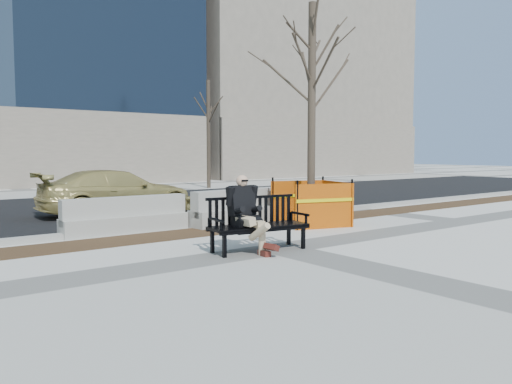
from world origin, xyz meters
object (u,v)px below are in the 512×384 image
at_px(bench, 259,251).
at_px(jersey_barrier_left, 126,232).
at_px(seated_man, 245,252).
at_px(jersey_barrier_right, 244,223).
at_px(sedan, 118,214).
at_px(tree_fence, 311,225).

relative_size(bench, jersey_barrier_left, 0.66).
xyz_separation_m(seated_man, jersey_barrier_right, (2.23, 3.06, 0.00)).
xyz_separation_m(sedan, jersey_barrier_right, (1.82, -3.73, 0.00)).
xyz_separation_m(tree_fence, jersey_barrier_left, (-4.19, 1.63, 0.00)).
relative_size(jersey_barrier_left, jersey_barrier_right, 0.93).
bearing_deg(jersey_barrier_right, tree_fence, -51.82).
distance_m(sedan, jersey_barrier_right, 4.15).
bearing_deg(bench, sedan, 96.53).
relative_size(seated_man, jersey_barrier_right, 0.45).
relative_size(sedan, jersey_barrier_right, 1.45).
distance_m(bench, jersey_barrier_left, 3.69).
height_order(bench, seated_man, seated_man).
distance_m(jersey_barrier_left, jersey_barrier_right, 3.06).
height_order(seated_man, jersey_barrier_left, seated_man).
bearing_deg(tree_fence, sedan, 120.92).
xyz_separation_m(bench, tree_fence, (3.14, 1.90, 0.00)).
distance_m(tree_fence, jersey_barrier_left, 4.49).
relative_size(seated_man, sedan, 0.31).
xyz_separation_m(seated_man, sedan, (0.41, 6.79, 0.00)).
relative_size(tree_fence, jersey_barrier_right, 1.88).
xyz_separation_m(bench, jersey_barrier_left, (-1.05, 3.54, 0.00)).
distance_m(seated_man, sedan, 6.80).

